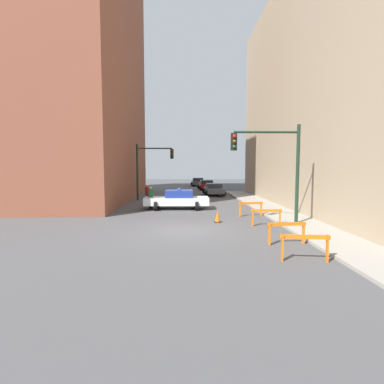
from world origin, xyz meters
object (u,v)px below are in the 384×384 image
barrier_front (305,243)px  police_car (177,199)px  pedestrian_corner (147,194)px  traffic_cone (218,217)px  barrier_corner (251,206)px  traffic_light_far (149,164)px  pedestrian_crossing (151,197)px  barrier_back (266,215)px  barrier_mid (287,229)px  parked_car_far (198,182)px  parked_car_mid (206,185)px  traffic_light_near (276,159)px  parked_car_near (214,189)px

barrier_front → police_car: bearing=109.8°
pedestrian_corner → traffic_cone: (4.89, -7.90, -0.54)m
barrier_corner → barrier_front: bearing=-91.6°
traffic_cone → pedestrian_corner: bearing=121.7°
barrier_corner → traffic_light_far: bearing=129.0°
traffic_light_far → police_car: (2.71, -5.82, -2.67)m
pedestrian_crossing → traffic_light_far: bearing=54.8°
pedestrian_crossing → barrier_back: bearing=-87.4°
barrier_front → pedestrian_crossing: bearing=117.0°
barrier_mid → traffic_cone: bearing=114.6°
barrier_mid → barrier_back: (0.20, 3.69, 0.00)m
parked_car_far → traffic_cone: parked_car_far is taller
police_car → barrier_corner: (4.72, -3.34, -0.11)m
parked_car_mid → barrier_front: size_ratio=2.74×
traffic_light_near → traffic_cone: traffic_light_near is taller
pedestrian_crossing → barrier_mid: size_ratio=1.04×
parked_car_near → parked_car_mid: bearing=89.9°
police_car → parked_car_near: bearing=-19.2°
parked_car_far → traffic_cone: bearing=-91.1°
barrier_back → traffic_cone: (-2.44, 1.18, -0.30)m
parked_car_near → barrier_back: size_ratio=2.72×
pedestrian_corner → police_car: bearing=-177.3°
parked_car_near → barrier_back: (1.06, -17.01, -0.06)m
traffic_light_far → police_car: bearing=-65.1°
parked_car_far → barrier_corner: size_ratio=2.73×
barrier_mid → barrier_back: size_ratio=1.00×
parked_car_far → traffic_cone: (-0.37, -31.73, -0.36)m
parked_car_near → barrier_back: bearing=-88.1°
pedestrian_corner → traffic_light_near: bearing=179.5°
police_car → pedestrian_corner: (-2.51, 2.53, 0.14)m
parked_car_near → parked_car_mid: size_ratio=1.00×
parked_car_mid → barrier_mid: bearing=-90.0°
traffic_cone → barrier_corner: bearing=40.9°
parked_car_mid → barrier_corner: size_ratio=2.76×
barrier_front → parked_car_near: bearing=91.8°
parked_car_mid → pedestrian_crossing: 19.05m
parked_car_far → barrier_mid: bearing=-87.5°
parked_car_mid → parked_car_far: (-0.79, 7.91, 0.00)m
barrier_back → barrier_corner: size_ratio=1.01×
barrier_mid → traffic_cone: size_ratio=2.43×
traffic_cone → traffic_light_near: bearing=-17.8°
parked_car_near → traffic_light_far: bearing=-146.0°
parked_car_near → barrier_mid: bearing=-89.3°
barrier_back → barrier_corner: 3.21m
traffic_light_far → pedestrian_corner: (0.20, -3.28, -2.54)m
parked_car_near → traffic_cone: size_ratio=6.63×
traffic_light_near → pedestrian_crossing: size_ratio=3.13×
police_car → traffic_cone: size_ratio=7.19×
traffic_light_near → barrier_mid: bearing=-100.2°
traffic_light_near → pedestrian_corner: traffic_light_near is taller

